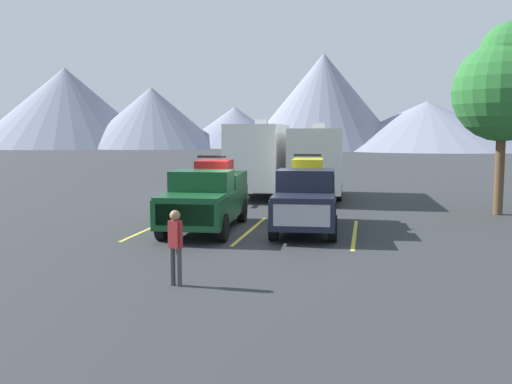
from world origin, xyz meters
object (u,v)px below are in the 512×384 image
pickup_truck_a (207,196)px  camper_trailer_a (259,156)px  pickup_truck_b (306,196)px  camper_trailer_b (317,159)px  person_a (175,242)px

pickup_truck_a → camper_trailer_a: bearing=90.5°
pickup_truck_b → camper_trailer_b: (-0.40, 8.97, 0.83)m
camper_trailer_b → pickup_truck_b: bearing=-87.5°
pickup_truck_b → camper_trailer_a: camper_trailer_a is taller
camper_trailer_b → person_a: 16.75m
pickup_truck_a → camper_trailer_a: camper_trailer_a is taller
camper_trailer_a → person_a: size_ratio=4.62×
pickup_truck_a → pickup_truck_b: 3.38m
pickup_truck_b → camper_trailer_a: bearing=110.2°
camper_trailer_b → camper_trailer_a: bearing=175.4°
pickup_truck_a → pickup_truck_b: bearing=10.7°
camper_trailer_a → person_a: (1.39, -16.89, -1.13)m
camper_trailer_a → camper_trailer_b: bearing=-4.6°
pickup_truck_b → person_a: bearing=-104.7°
pickup_truck_a → pickup_truck_b: (3.32, 0.63, 0.01)m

